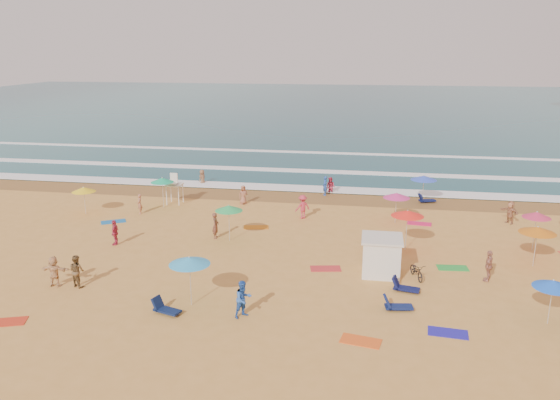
# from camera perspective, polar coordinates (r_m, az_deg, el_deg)

# --- Properties ---
(ground) EXTENTS (220.00, 220.00, 0.00)m
(ground) POSITION_cam_1_polar(r_m,az_deg,el_deg) (33.84, -1.34, -5.17)
(ground) COLOR gold
(ground) RESTS_ON ground
(ocean) EXTENTS (220.00, 140.00, 0.18)m
(ocean) POSITION_cam_1_polar(r_m,az_deg,el_deg) (115.84, 6.59, 9.61)
(ocean) COLOR #0C4756
(ocean) RESTS_ON ground
(wet_sand) EXTENTS (220.00, 220.00, 0.00)m
(wet_sand) POSITION_cam_1_polar(r_m,az_deg,el_deg) (45.58, 1.61, 0.36)
(wet_sand) COLOR olive
(wet_sand) RESTS_ON ground
(surf_foam) EXTENTS (200.00, 18.70, 0.05)m
(surf_foam) POSITION_cam_1_polar(r_m,az_deg,el_deg) (54.05, 2.91, 2.89)
(surf_foam) COLOR white
(surf_foam) RESTS_ON ground
(cabana) EXTENTS (2.00, 2.00, 2.00)m
(cabana) POSITION_cam_1_polar(r_m,az_deg,el_deg) (30.48, 10.54, -5.85)
(cabana) COLOR white
(cabana) RESTS_ON ground
(cabana_roof) EXTENTS (2.20, 2.20, 0.12)m
(cabana_roof) POSITION_cam_1_polar(r_m,az_deg,el_deg) (30.11, 10.64, -3.97)
(cabana_roof) COLOR silver
(cabana_roof) RESTS_ON cabana
(bicycle) EXTENTS (1.06, 1.75, 0.87)m
(bicycle) POSITION_cam_1_polar(r_m,az_deg,el_deg) (30.52, 14.09, -7.18)
(bicycle) COLOR black
(bicycle) RESTS_ON ground
(lifeguard_stand) EXTENTS (1.20, 1.20, 2.10)m
(lifeguard_stand) POSITION_cam_1_polar(r_m,az_deg,el_deg) (44.11, -10.95, 0.95)
(lifeguard_stand) COLOR white
(lifeguard_stand) RESTS_ON ground
(beach_umbrellas) EXTENTS (51.36, 27.59, 0.83)m
(beach_umbrellas) POSITION_cam_1_polar(r_m,az_deg,el_deg) (33.88, 2.06, -1.34)
(beach_umbrellas) COLOR green
(beach_umbrellas) RESTS_ON ground
(loungers) EXTENTS (45.31, 24.42, 0.34)m
(loungers) POSITION_cam_1_polar(r_m,az_deg,el_deg) (30.22, 16.03, -8.11)
(loungers) COLOR #0F204C
(loungers) RESTS_ON ground
(towels) EXTENTS (34.33, 24.68, 0.03)m
(towels) POSITION_cam_1_polar(r_m,az_deg,el_deg) (30.42, 1.39, -7.62)
(towels) COLOR red
(towels) RESTS_ON ground
(beachgoers) EXTENTS (42.12, 25.25, 2.03)m
(beachgoers) POSITION_cam_1_polar(r_m,az_deg,el_deg) (35.92, -3.45, -2.59)
(beachgoers) COLOR blue
(beachgoers) RESTS_ON ground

